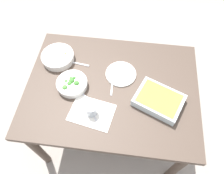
% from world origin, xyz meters
% --- Properties ---
extents(ground_plane, '(6.00, 6.00, 0.00)m').
position_xyz_m(ground_plane, '(0.00, 0.00, 0.00)').
color(ground_plane, '#9E9389').
extents(dining_table, '(1.20, 0.90, 0.74)m').
position_xyz_m(dining_table, '(0.00, 0.00, 0.65)').
color(dining_table, '#4C3D33').
rests_on(dining_table, ground_plane).
extents(placemat, '(0.31, 0.25, 0.00)m').
position_xyz_m(placemat, '(0.11, 0.21, 0.74)').
color(placemat, silver).
rests_on(placemat, dining_table).
extents(stew_bowl, '(0.24, 0.24, 0.06)m').
position_xyz_m(stew_bowl, '(0.43, -0.19, 0.77)').
color(stew_bowl, white).
rests_on(stew_bowl, dining_table).
extents(broccoli_bowl, '(0.21, 0.21, 0.07)m').
position_xyz_m(broccoli_bowl, '(0.27, 0.03, 0.77)').
color(broccoli_bowl, white).
rests_on(broccoli_bowl, dining_table).
extents(baking_dish, '(0.36, 0.32, 0.06)m').
position_xyz_m(baking_dish, '(-0.32, 0.08, 0.77)').
color(baking_dish, silver).
rests_on(baking_dish, dining_table).
extents(drink_cup, '(0.07, 0.07, 0.08)m').
position_xyz_m(drink_cup, '(0.11, 0.21, 0.78)').
color(drink_cup, '#B2BCC6').
rests_on(drink_cup, dining_table).
extents(side_plate, '(0.22, 0.22, 0.01)m').
position_xyz_m(side_plate, '(-0.05, -0.11, 0.75)').
color(side_plate, white).
rests_on(side_plate, dining_table).
extents(spoon_by_stew, '(0.18, 0.04, 0.01)m').
position_xyz_m(spoon_by_stew, '(0.30, -0.17, 0.74)').
color(spoon_by_stew, silver).
rests_on(spoon_by_stew, dining_table).
extents(spoon_by_broccoli, '(0.15, 0.12, 0.01)m').
position_xyz_m(spoon_by_broccoli, '(0.18, 0.09, 0.74)').
color(spoon_by_broccoli, silver).
rests_on(spoon_by_broccoli, dining_table).
extents(spoon_spare, '(0.12, 0.15, 0.01)m').
position_xyz_m(spoon_spare, '(0.13, 0.18, 0.74)').
color(spoon_spare, silver).
rests_on(spoon_spare, dining_table).
extents(fork_on_table, '(0.03, 0.18, 0.01)m').
position_xyz_m(fork_on_table, '(0.00, -0.03, 0.74)').
color(fork_on_table, silver).
rests_on(fork_on_table, dining_table).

